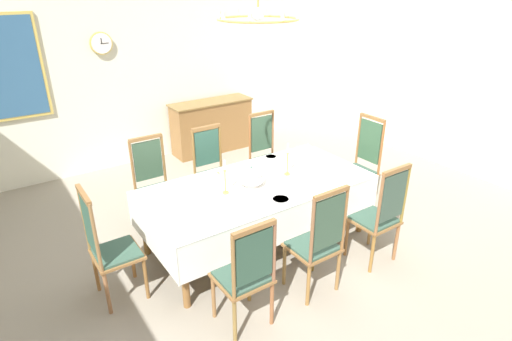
# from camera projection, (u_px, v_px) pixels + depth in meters

# --- Properties ---
(ground) EXTENTS (7.62, 6.64, 0.04)m
(ground) POSITION_uv_depth(u_px,v_px,m) (267.00, 251.00, 4.73)
(ground) COLOR gray
(back_wall) EXTENTS (7.62, 0.08, 3.16)m
(back_wall) POSITION_uv_depth(u_px,v_px,m) (145.00, 64.00, 6.59)
(back_wall) COLOR silver
(back_wall) RESTS_ON ground
(right_wall) EXTENTS (0.08, 6.64, 3.16)m
(right_wall) POSITION_uv_depth(u_px,v_px,m) (483.00, 72.00, 6.04)
(right_wall) COLOR silver
(right_wall) RESTS_ON ground
(dining_table) EXTENTS (2.50, 1.21, 0.75)m
(dining_table) POSITION_uv_depth(u_px,v_px,m) (258.00, 189.00, 4.59)
(dining_table) COLOR brown
(dining_table) RESTS_ON ground
(tablecloth) EXTENTS (2.52, 1.23, 0.40)m
(tablecloth) POSITION_uv_depth(u_px,v_px,m) (258.00, 192.00, 4.60)
(tablecloth) COLOR white
(tablecloth) RESTS_ON dining_table
(chair_south_a) EXTENTS (0.44, 0.42, 1.09)m
(chair_south_a) POSITION_uv_depth(u_px,v_px,m) (246.00, 273.00, 3.46)
(chair_south_a) COLOR brown
(chair_south_a) RESTS_ON ground
(chair_north_a) EXTENTS (0.44, 0.42, 1.14)m
(chair_north_a) POSITION_uv_depth(u_px,v_px,m) (154.00, 183.00, 4.98)
(chair_north_a) COLOR olive
(chair_north_a) RESTS_ON ground
(chair_south_b) EXTENTS (0.44, 0.42, 1.16)m
(chair_south_b) POSITION_uv_depth(u_px,v_px,m) (318.00, 241.00, 3.86)
(chair_south_b) COLOR olive
(chair_south_b) RESTS_ON ground
(chair_north_b) EXTENTS (0.44, 0.42, 1.11)m
(chair_north_b) POSITION_uv_depth(u_px,v_px,m) (212.00, 168.00, 5.39)
(chair_north_b) COLOR olive
(chair_north_b) RESTS_ON ground
(chair_south_c) EXTENTS (0.44, 0.42, 1.15)m
(chair_south_c) POSITION_uv_depth(u_px,v_px,m) (380.00, 214.00, 4.30)
(chair_south_c) COLOR brown
(chair_south_c) RESTS_ON ground
(chair_north_c) EXTENTS (0.44, 0.42, 1.15)m
(chair_north_c) POSITION_uv_depth(u_px,v_px,m) (266.00, 153.00, 5.83)
(chair_north_c) COLOR brown
(chair_north_c) RESTS_ON ground
(chair_head_west) EXTENTS (0.42, 0.44, 1.17)m
(chair_head_west) POSITION_uv_depth(u_px,v_px,m) (108.00, 246.00, 3.78)
(chair_head_west) COLOR #905C2D
(chair_head_west) RESTS_ON ground
(chair_head_east) EXTENTS (0.42, 0.44, 1.22)m
(chair_head_east) POSITION_uv_depth(u_px,v_px,m) (361.00, 162.00, 5.48)
(chair_head_east) COLOR brown
(chair_head_east) RESTS_ON ground
(soup_tureen) EXTENTS (0.29, 0.29, 0.23)m
(soup_tureen) POSITION_uv_depth(u_px,v_px,m) (251.00, 176.00, 4.47)
(soup_tureen) COLOR white
(soup_tureen) RESTS_ON tablecloth
(candlestick_west) EXTENTS (0.07, 0.07, 0.38)m
(candlestick_west) POSITION_uv_depth(u_px,v_px,m) (225.00, 180.00, 4.28)
(candlestick_west) COLOR gold
(candlestick_west) RESTS_ON tablecloth
(candlestick_east) EXTENTS (0.07, 0.07, 0.38)m
(candlestick_east) POSITION_uv_depth(u_px,v_px,m) (287.00, 162.00, 4.70)
(candlestick_east) COLOR gold
(candlestick_east) RESTS_ON tablecloth
(bowl_near_left) EXTENTS (0.16, 0.16, 0.03)m
(bowl_near_left) POSITION_uv_depth(u_px,v_px,m) (271.00, 157.00, 5.19)
(bowl_near_left) COLOR white
(bowl_near_left) RESTS_ON tablecloth
(bowl_near_right) EXTENTS (0.20, 0.20, 0.04)m
(bowl_near_right) POSITION_uv_depth(u_px,v_px,m) (229.00, 170.00, 4.82)
(bowl_near_right) COLOR white
(bowl_near_right) RESTS_ON tablecloth
(bowl_far_left) EXTENTS (0.20, 0.20, 0.04)m
(bowl_far_left) POSITION_uv_depth(u_px,v_px,m) (281.00, 200.00, 4.16)
(bowl_far_left) COLOR white
(bowl_far_left) RESTS_ON tablecloth
(bowl_far_right) EXTENTS (0.18, 0.18, 0.04)m
(bowl_far_right) POSITION_uv_depth(u_px,v_px,m) (247.00, 210.00, 3.99)
(bowl_far_right) COLOR white
(bowl_far_right) RESTS_ON tablecloth
(spoon_primary) EXTENTS (0.06, 0.17, 0.01)m
(spoon_primary) POSITION_uv_depth(u_px,v_px,m) (277.00, 156.00, 5.28)
(spoon_primary) COLOR gold
(spoon_primary) RESTS_ON tablecloth
(spoon_secondary) EXTENTS (0.05, 0.18, 0.01)m
(spoon_secondary) POSITION_uv_depth(u_px,v_px,m) (219.00, 174.00, 4.78)
(spoon_secondary) COLOR gold
(spoon_secondary) RESTS_ON tablecloth
(sideboard) EXTENTS (1.44, 0.48, 0.90)m
(sideboard) POSITION_uv_depth(u_px,v_px,m) (212.00, 126.00, 7.32)
(sideboard) COLOR brown
(sideboard) RESTS_ON ground
(mounted_clock) EXTENTS (0.32, 0.06, 0.32)m
(mounted_clock) POSITION_uv_depth(u_px,v_px,m) (101.00, 43.00, 6.05)
(mounted_clock) COLOR #D1B251
(framed_painting) EXTENTS (0.82, 0.05, 1.40)m
(framed_painting) POSITION_uv_depth(u_px,v_px,m) (10.00, 68.00, 5.52)
(framed_painting) COLOR #D1B251
(chandelier) EXTENTS (0.78, 0.78, 0.66)m
(chandelier) POSITION_uv_depth(u_px,v_px,m) (258.00, 18.00, 3.85)
(chandelier) COLOR gold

